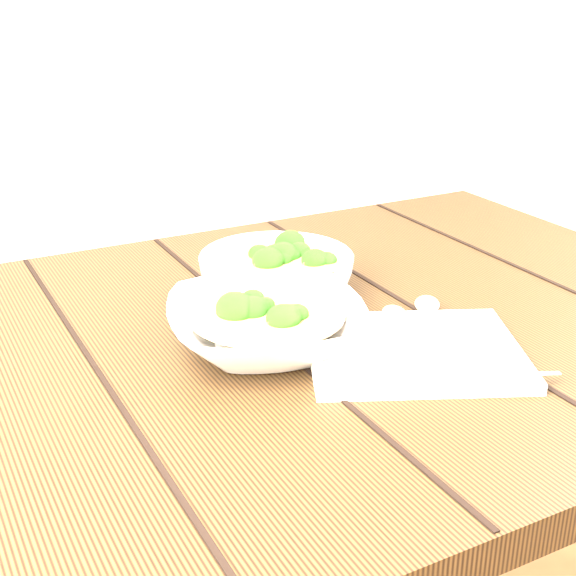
{
  "coord_description": "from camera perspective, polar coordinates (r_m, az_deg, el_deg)",
  "views": [
    {
      "loc": [
        -0.4,
        -0.76,
        1.16
      ],
      "look_at": [
        0.01,
        0.01,
        0.8
      ],
      "focal_mm": 50.0,
      "sensor_mm": 36.0,
      "label": 1
    }
  ],
  "objects": [
    {
      "name": "napkin",
      "position": [
        0.9,
        8.93,
        -4.44
      ],
      "size": [
        0.29,
        0.27,
        0.01
      ],
      "primitive_type": "cube",
      "rotation": [
        0.0,
        0.0,
        -0.43
      ],
      "color": "beige",
      "rests_on": "table"
    },
    {
      "name": "trivet",
      "position": [
        1.0,
        -0.77,
        -0.96
      ],
      "size": [
        0.15,
        0.15,
        0.03
      ],
      "primitive_type": "torus",
      "rotation": [
        0.0,
        0.0,
        0.43
      ],
      "color": "black",
      "rests_on": "table"
    },
    {
      "name": "spoon_right",
      "position": [
        0.97,
        9.86,
        -2.0
      ],
      "size": [
        0.13,
        0.16,
        0.01
      ],
      "color": "#B5AFA0",
      "rests_on": "napkin"
    },
    {
      "name": "soup_bowl_front",
      "position": [
        0.9,
        -1.55,
        -2.63
      ],
      "size": [
        0.27,
        0.27,
        0.06
      ],
      "color": "silver",
      "rests_on": "table"
    },
    {
      "name": "table",
      "position": [
        1.01,
        -0.38,
        -9.35
      ],
      "size": [
        1.2,
        0.8,
        0.75
      ],
      "color": "#2F1F0D",
      "rests_on": "ground"
    },
    {
      "name": "soup_bowl_back",
      "position": [
        1.03,
        -0.81,
        0.91
      ],
      "size": [
        0.22,
        0.22,
        0.07
      ],
      "color": "silver",
      "rests_on": "table"
    },
    {
      "name": "spoon_left",
      "position": [
        0.93,
        7.91,
        -2.81
      ],
      "size": [
        0.1,
        0.18,
        0.01
      ],
      "color": "#B5AFA0",
      "rests_on": "napkin"
    }
  ]
}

